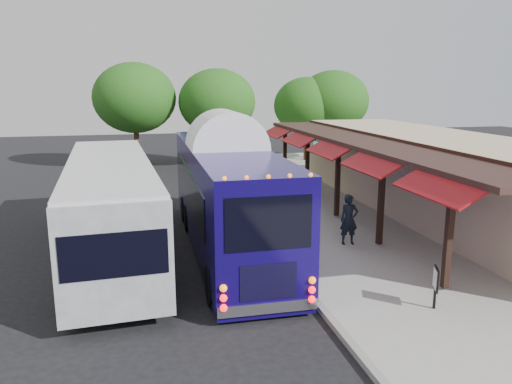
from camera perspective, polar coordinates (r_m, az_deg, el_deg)
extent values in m
plane|color=black|center=(17.17, 2.38, -7.52)|extent=(90.00, 90.00, 0.00)
cube|color=#9E9B93|center=(22.42, 12.04, -2.82)|extent=(10.00, 40.00, 0.15)
cube|color=gray|center=(20.85, -0.41, -3.69)|extent=(0.20, 40.00, 0.16)
cube|color=tan|center=(23.74, 19.92, 1.81)|extent=(5.00, 20.00, 3.60)
cube|color=black|center=(22.26, 14.71, 5.40)|extent=(0.06, 20.00, 0.60)
cube|color=#331E19|center=(21.77, 12.20, 5.64)|extent=(2.60, 20.00, 0.18)
cube|color=black|center=(14.68, 21.19, -4.41)|extent=(0.18, 0.18, 3.16)
cube|color=maroon|center=(14.14, 20.17, 0.66)|extent=(1.00, 3.20, 0.57)
cube|color=black|center=(18.00, 14.11, -0.96)|extent=(0.18, 0.18, 3.16)
cube|color=maroon|center=(17.56, 13.09, 3.24)|extent=(1.00, 3.20, 0.57)
cube|color=black|center=(21.55, 9.31, 1.40)|extent=(0.18, 0.18, 3.16)
cube|color=maroon|center=(21.19, 8.35, 4.93)|extent=(1.00, 3.20, 0.57)
cube|color=black|center=(25.24, 5.88, 3.08)|extent=(0.18, 0.18, 3.16)
cube|color=maroon|center=(24.93, 5.01, 6.10)|extent=(1.00, 3.20, 0.57)
cube|color=black|center=(29.01, 3.33, 4.32)|extent=(0.18, 0.18, 3.16)
cube|color=maroon|center=(28.74, 2.53, 6.95)|extent=(1.00, 3.20, 0.57)
sphere|color=#177683|center=(16.29, 18.80, 1.25)|extent=(0.26, 0.26, 0.26)
sphere|color=#177683|center=(20.64, 11.54, 3.86)|extent=(0.26, 0.26, 0.26)
sphere|color=#177683|center=(25.23, 6.84, 5.52)|extent=(0.26, 0.26, 0.26)
cube|color=#110651|center=(17.71, -3.38, 0.00)|extent=(2.64, 12.18, 3.19)
cube|color=#110651|center=(18.16, -3.31, -5.40)|extent=(2.59, 12.06, 0.35)
ellipsoid|color=white|center=(17.44, -3.45, 5.07)|extent=(2.64, 11.94, 0.57)
cube|color=black|center=(11.79, 1.61, -3.61)|extent=(2.12, 0.04, 1.32)
cube|color=silver|center=(12.62, 1.47, -13.00)|extent=(2.53, 0.19, 0.28)
sphere|color=#FF0C0C|center=(12.22, -3.59, -12.54)|extent=(0.18, 0.18, 0.18)
sphere|color=#FF0C0C|center=(12.73, 6.52, -11.53)|extent=(0.18, 0.18, 0.18)
cylinder|color=black|center=(13.62, -4.89, -10.59)|extent=(0.31, 1.06, 1.05)
cylinder|color=black|center=(14.11, 4.70, -9.76)|extent=(0.31, 1.06, 1.05)
cylinder|color=black|center=(21.68, -8.13, -1.96)|extent=(0.31, 1.06, 1.05)
cylinder|color=black|center=(21.99, -2.04, -1.64)|extent=(0.31, 1.06, 1.05)
cube|color=gray|center=(17.74, -16.23, -1.33)|extent=(3.45, 12.43, 2.83)
cube|color=black|center=(17.82, -20.60, -0.78)|extent=(0.70, 10.42, 1.07)
cube|color=black|center=(17.65, -11.92, -0.36)|extent=(0.70, 10.42, 1.07)
cube|color=silver|center=(17.46, -16.52, 3.33)|extent=(3.38, 12.18, 0.11)
cylinder|color=black|center=(14.17, -21.84, -10.61)|extent=(0.36, 1.04, 1.03)
cylinder|color=black|center=(13.98, -11.69, -10.26)|extent=(0.36, 1.04, 1.03)
cylinder|color=black|center=(21.71, -18.79, -2.52)|extent=(0.36, 1.04, 1.03)
cylinder|color=black|center=(21.59, -12.29, -2.22)|extent=(0.36, 1.04, 1.03)
imported|color=black|center=(18.15, 10.58, -3.12)|extent=(0.69, 0.48, 1.82)
imported|color=black|center=(24.41, -0.39, 1.02)|extent=(1.07, 0.98, 1.79)
imported|color=black|center=(22.04, 0.19, -0.18)|extent=(1.12, 0.98, 1.82)
imported|color=black|center=(29.51, 0.05, 2.79)|extent=(1.05, 0.62, 1.60)
cube|color=black|center=(13.74, 19.82, -10.30)|extent=(0.08, 0.08, 1.11)
cube|color=black|center=(13.65, 19.89, -9.32)|extent=(0.23, 0.48, 0.61)
cube|color=white|center=(13.63, 19.78, -9.34)|extent=(0.17, 0.40, 0.50)
cylinder|color=#382314|center=(35.58, -4.40, 5.36)|extent=(0.36, 0.36, 3.10)
ellipsoid|color=#235615|center=(35.34, -4.48, 10.24)|extent=(5.35, 5.35, 4.55)
cylinder|color=#382314|center=(38.11, 5.75, 5.61)|extent=(0.36, 0.36, 2.86)
ellipsoid|color=#235615|center=(37.89, 5.84, 9.80)|extent=(4.93, 4.93, 4.19)
cylinder|color=#382314|center=(38.49, 8.64, 5.77)|extent=(0.36, 0.36, 3.08)
ellipsoid|color=#235615|center=(38.27, 8.79, 10.25)|extent=(5.32, 5.32, 4.52)
cylinder|color=#382314|center=(36.09, -13.45, 5.31)|extent=(0.36, 0.36, 3.29)
ellipsoid|color=#235615|center=(35.86, -13.71, 10.41)|extent=(5.68, 5.68, 4.83)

